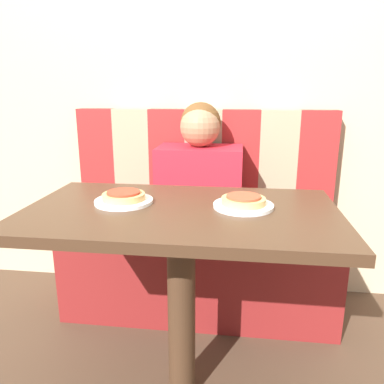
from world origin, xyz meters
name	(u,v)px	position (x,y,z in m)	size (l,w,h in m)	color
wall_back	(206,55)	(0.00, 0.88, 1.30)	(7.00, 0.05, 2.60)	#C6B28E
booth_seat	(199,269)	(0.00, 0.60, 0.22)	(1.35, 0.46, 0.44)	maroon
booth_backrest	(204,165)	(0.00, 0.79, 0.74)	(1.35, 0.08, 0.58)	maroon
dining_table	(181,238)	(0.00, 0.00, 0.64)	(1.05, 0.61, 0.74)	#422B1C
person	(200,174)	(0.00, 0.60, 0.73)	(0.41, 0.26, 0.63)	red
plate_left	(124,201)	(-0.21, 0.04, 0.75)	(0.20, 0.20, 0.01)	white
plate_right	(243,206)	(0.21, 0.04, 0.75)	(0.20, 0.20, 0.01)	white
pizza_left	(124,196)	(-0.21, 0.04, 0.77)	(0.15, 0.15, 0.03)	tan
pizza_right	(244,200)	(0.21, 0.04, 0.77)	(0.15, 0.15, 0.03)	tan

